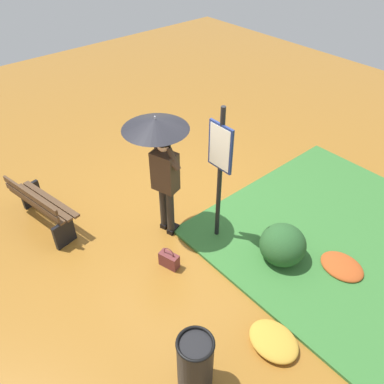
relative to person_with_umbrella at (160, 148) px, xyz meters
The scene contains 10 objects.
ground_plane 1.58m from the person_with_umbrella, 69.81° to the right, with size 18.00×18.00×0.00m, color #9E6623.
grass_verge 3.61m from the person_with_umbrella, 141.74° to the right, with size 4.80×4.00×0.05m.
person_with_umbrella is the anchor object (origin of this frame).
info_sign_post 0.88m from the person_with_umbrella, 144.23° to the right, with size 0.44×0.07×2.30m.
handbag 1.66m from the person_with_umbrella, 147.53° to the left, with size 0.33×0.22×0.37m.
park_bench 2.30m from the person_with_umbrella, 47.14° to the left, with size 1.41×0.62×0.75m.
trash_bin 2.86m from the person_with_umbrella, 150.22° to the left, with size 0.42×0.42×0.83m.
shrub_cluster 2.29m from the person_with_umbrella, 150.97° to the right, with size 0.76×0.69×0.62m.
leaf_pile_near_person 3.20m from the person_with_umbrella, 149.55° to the right, with size 0.65×0.52×0.14m.
leaf_pile_by_bench 2.97m from the person_with_umbrella, behind, with size 0.66×0.53×0.15m.
Camera 1 is at (-4.00, 3.02, 4.54)m, focal length 36.54 mm.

